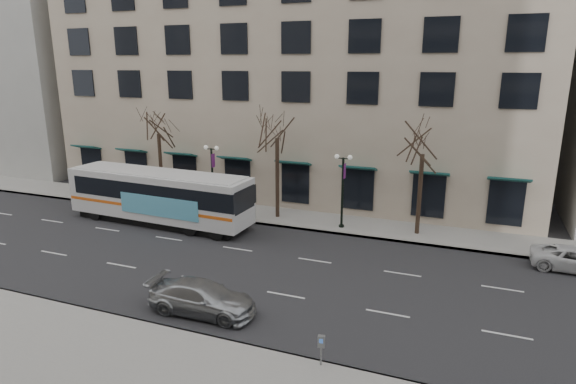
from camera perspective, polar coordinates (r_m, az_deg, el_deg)
The scene contains 12 objects.
ground at distance 28.08m, azimuth -8.16°, elevation -8.32°, with size 160.00×160.00×0.00m, color black.
sidewalk_far at distance 34.16m, azimuth 6.68°, elevation -3.84°, with size 80.00×4.00×0.15m, color gray.
building_hotel at distance 45.86m, azimuth 2.30°, elevation 16.18°, with size 40.00×20.00×24.00m, color tan.
building_far_upblock at distance 66.92m, azimuth -29.58°, elevation 15.67°, with size 28.00×20.00×28.00m, color #999993.
tree_far_left at distance 38.91m, azimuth -15.19°, elevation 8.07°, with size 3.60×3.60×8.34m.
tree_far_mid at distance 33.98m, azimuth -1.31°, elevation 8.00°, with size 3.60×3.60×8.55m.
tree_far_right at distance 31.64m, azimuth 15.78°, elevation 6.04°, with size 3.60×3.60×8.06m.
lamp_post_left at distance 36.33m, azimuth -8.94°, elevation 1.93°, with size 1.22×0.45×5.21m.
lamp_post_right at distance 32.59m, azimuth 6.49°, elevation 0.51°, with size 1.22×0.45×5.21m.
city_bus at distance 35.02m, azimuth -14.94°, elevation -0.40°, with size 13.97×3.67×3.75m.
silver_car at distance 22.74m, azimuth -10.14°, elevation -12.22°, with size 2.05×5.05×1.47m, color #A1A5A8.
pay_station at distance 18.65m, azimuth 3.97°, elevation -17.52°, with size 0.29×0.21×1.22m.
Camera 1 is at (12.88, -22.37, 11.04)m, focal length 30.00 mm.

